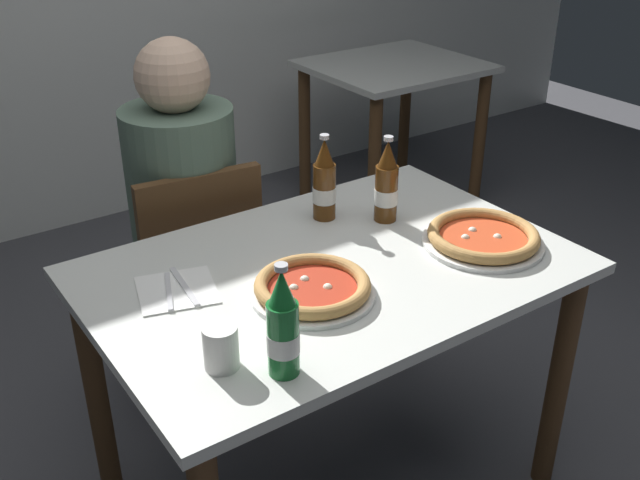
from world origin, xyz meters
name	(u,v)px	position (x,y,z in m)	size (l,w,h in m)	color
dining_table_main	(331,304)	(0.00, 0.00, 0.64)	(1.20, 0.80, 0.75)	silver
chair_behind_table	(194,269)	(-0.10, 0.61, 0.48)	(0.44, 0.44, 0.85)	brown
diner_seated	(187,235)	(-0.10, 0.66, 0.58)	(0.34, 0.34, 1.21)	#2D3342
dining_table_background	(393,95)	(1.41, 1.45, 0.59)	(0.80, 0.70, 0.75)	silver
pizza_margherita_near	(483,237)	(0.39, -0.14, 0.77)	(0.32, 0.32, 0.04)	white
pizza_marinara_far	(312,288)	(-0.12, -0.09, 0.77)	(0.30, 0.30, 0.04)	white
beer_bottle_left	(324,184)	(0.14, 0.24, 0.85)	(0.07, 0.07, 0.25)	#512D0F
beer_bottle_center	(283,329)	(-0.33, -0.30, 0.85)	(0.07, 0.07, 0.25)	#196B2D
beer_bottle_right	(386,186)	(0.28, 0.13, 0.85)	(0.07, 0.07, 0.25)	#512D0F
napkin_with_cutlery	(177,290)	(-0.37, 0.11, 0.75)	(0.22, 0.22, 0.01)	white
paper_cup	(221,347)	(-0.42, -0.21, 0.80)	(0.07, 0.07, 0.10)	white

